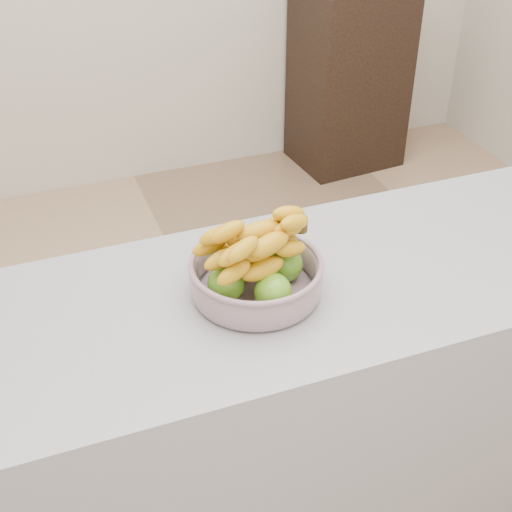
{
  "coord_description": "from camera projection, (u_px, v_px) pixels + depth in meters",
  "views": [
    {
      "loc": [
        -0.6,
        -1.48,
        1.87
      ],
      "look_at": [
        -0.15,
        -0.31,
        1.0
      ],
      "focal_mm": 50.0,
      "sensor_mm": 36.0,
      "label": 1
    }
  ],
  "objects": [
    {
      "name": "cabinet",
      "position": [
        349.0,
        77.0,
        3.81
      ],
      "size": [
        0.57,
        0.48,
        0.97
      ],
      "primitive_type": "cube",
      "rotation": [
        0.0,
        0.0,
        0.09
      ],
      "color": "black",
      "rests_on": "ground"
    },
    {
      "name": "counter",
      "position": [
        310.0,
        415.0,
        1.89
      ],
      "size": [
        2.0,
        0.6,
        0.9
      ],
      "primitive_type": "cube",
      "color": "gray",
      "rests_on": "ground"
    },
    {
      "name": "fruit_bowl",
      "position": [
        256.0,
        271.0,
        1.55
      ],
      "size": [
        0.29,
        0.29,
        0.18
      ],
      "rotation": [
        0.0,
        0.0,
        0.15
      ],
      "color": "#A1B0C1",
      "rests_on": "counter"
    },
    {
      "name": "ground",
      "position": [
        266.0,
        443.0,
        2.38
      ],
      "size": [
        4.0,
        4.0,
        0.0
      ],
      "primitive_type": "plane",
      "color": "tan",
      "rests_on": "ground"
    }
  ]
}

